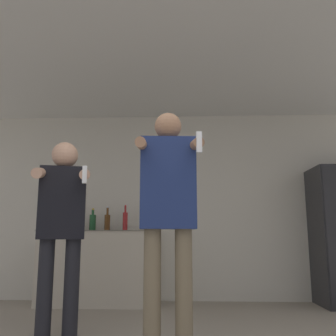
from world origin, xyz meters
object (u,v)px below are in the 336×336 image
(person_woman_foreground, at_px, (168,207))
(bottle_amber_bourbon, at_px, (69,221))
(bottle_green_wine, at_px, (93,222))
(person_man_side, at_px, (62,219))
(bottle_red_label, at_px, (125,220))
(bottle_brown_liquor, at_px, (80,224))
(bottle_tall_gin, at_px, (107,221))

(person_woman_foreground, bearing_deg, bottle_amber_bourbon, 122.90)
(bottle_green_wine, distance_m, person_woman_foreground, 2.41)
(person_woman_foreground, height_order, person_man_side, person_woman_foreground)
(bottle_red_label, xyz_separation_m, person_woman_foreground, (0.65, -2.15, 0.01))
(bottle_green_wine, bearing_deg, bottle_red_label, 0.00)
(person_man_side, bearing_deg, bottle_brown_liquor, 100.39)
(bottle_green_wine, distance_m, person_man_side, 1.74)
(bottle_amber_bourbon, xyz_separation_m, person_woman_foreground, (1.39, -2.15, 0.02))
(bottle_green_wine, height_order, bottle_brown_liquor, bottle_green_wine)
(bottle_brown_liquor, bearing_deg, person_man_side, -79.61)
(bottle_tall_gin, height_order, bottle_amber_bourbon, bottle_tall_gin)
(bottle_green_wine, height_order, bottle_red_label, bottle_red_label)
(bottle_red_label, bearing_deg, person_woman_foreground, -73.26)
(bottle_tall_gin, distance_m, bottle_brown_liquor, 0.36)
(bottle_green_wine, height_order, bottle_amber_bourbon, bottle_amber_bourbon)
(bottle_green_wine, bearing_deg, person_man_side, -84.98)
(bottle_green_wine, height_order, bottle_tall_gin, bottle_tall_gin)
(bottle_red_label, relative_size, person_man_side, 0.20)
(person_woman_foreground, xyz_separation_m, person_man_side, (-0.93, 0.42, -0.07))
(bottle_amber_bourbon, bearing_deg, bottle_brown_liquor, 0.00)
(bottle_brown_liquor, relative_size, person_woman_foreground, 0.14)
(bottle_amber_bourbon, bearing_deg, person_woman_foreground, -57.10)
(bottle_tall_gin, height_order, bottle_red_label, bottle_red_label)
(bottle_tall_gin, relative_size, bottle_amber_bourbon, 1.01)
(bottle_amber_bourbon, bearing_deg, bottle_red_label, 0.00)
(bottle_tall_gin, xyz_separation_m, bottle_amber_bourbon, (-0.51, -0.00, 0.00))
(bottle_amber_bourbon, relative_size, person_man_side, 0.19)
(bottle_tall_gin, xyz_separation_m, person_woman_foreground, (0.88, -2.15, 0.02))
(bottle_green_wine, relative_size, person_woman_foreground, 0.16)
(bottle_tall_gin, bearing_deg, bottle_brown_liquor, 180.00)
(bottle_green_wine, relative_size, bottle_amber_bourbon, 0.93)
(bottle_amber_bourbon, xyz_separation_m, bottle_brown_liquor, (0.15, 0.00, -0.03))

